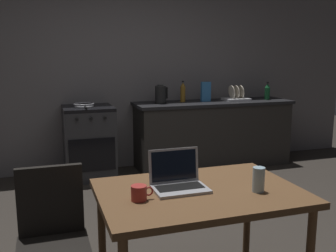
% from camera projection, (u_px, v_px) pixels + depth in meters
% --- Properties ---
extents(ground_plane, '(12.00, 12.00, 0.00)m').
position_uv_depth(ground_plane, '(180.00, 243.00, 3.16)').
color(ground_plane, '#2D2823').
extents(back_wall, '(6.40, 0.10, 2.67)m').
position_uv_depth(back_wall, '(142.00, 68.00, 5.20)').
color(back_wall, slate).
rests_on(back_wall, ground_plane).
extents(kitchen_counter, '(2.16, 0.64, 0.89)m').
position_uv_depth(kitchen_counter, '(213.00, 133.00, 5.31)').
color(kitchen_counter, '#282623').
rests_on(kitchen_counter, ground_plane).
extents(stove_oven, '(0.60, 0.62, 0.89)m').
position_uv_depth(stove_oven, '(89.00, 142.00, 4.79)').
color(stove_oven, '#2D2D30').
rests_on(stove_oven, ground_plane).
extents(dining_table, '(1.20, 0.83, 0.72)m').
position_uv_depth(dining_table, '(199.00, 201.00, 2.32)').
color(dining_table, brown).
rests_on(dining_table, ground_plane).
extents(chair, '(0.40, 0.40, 0.88)m').
position_uv_depth(chair, '(53.00, 234.00, 2.23)').
color(chair, black).
rests_on(chair, ground_plane).
extents(laptop, '(0.32, 0.25, 0.23)m').
position_uv_depth(laptop, '(178.00, 181.00, 2.32)').
color(laptop, '#99999E').
rests_on(laptop, dining_table).
extents(electric_kettle, '(0.17, 0.15, 0.25)m').
position_uv_depth(electric_kettle, '(161.00, 94.00, 4.98)').
color(electric_kettle, black).
rests_on(electric_kettle, kitchen_counter).
extents(bottle, '(0.07, 0.07, 0.25)m').
position_uv_depth(bottle, '(267.00, 91.00, 5.41)').
color(bottle, '#19592D').
rests_on(bottle, kitchen_counter).
extents(frying_pan, '(0.25, 0.42, 0.05)m').
position_uv_depth(frying_pan, '(84.00, 105.00, 4.67)').
color(frying_pan, gray).
rests_on(frying_pan, stove_oven).
extents(coffee_mug, '(0.13, 0.09, 0.09)m').
position_uv_depth(coffee_mug, '(139.00, 193.00, 2.13)').
color(coffee_mug, '#9E2D28').
rests_on(coffee_mug, dining_table).
extents(drinking_glass, '(0.07, 0.07, 0.15)m').
position_uv_depth(drinking_glass, '(258.00, 180.00, 2.26)').
color(drinking_glass, '#99B7C6').
rests_on(drinking_glass, dining_table).
extents(cereal_box, '(0.13, 0.05, 0.26)m').
position_uv_depth(cereal_box, '(206.00, 92.00, 5.19)').
color(cereal_box, '#3372B2').
rests_on(cereal_box, kitchen_counter).
extents(dish_rack, '(0.34, 0.26, 0.21)m').
position_uv_depth(dish_rack, '(236.00, 97.00, 5.33)').
color(dish_rack, silver).
rests_on(dish_rack, kitchen_counter).
extents(bottle_b, '(0.07, 0.07, 0.28)m').
position_uv_depth(bottle_b, '(183.00, 92.00, 5.16)').
color(bottle_b, '#8C601E').
rests_on(bottle_b, kitchen_counter).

